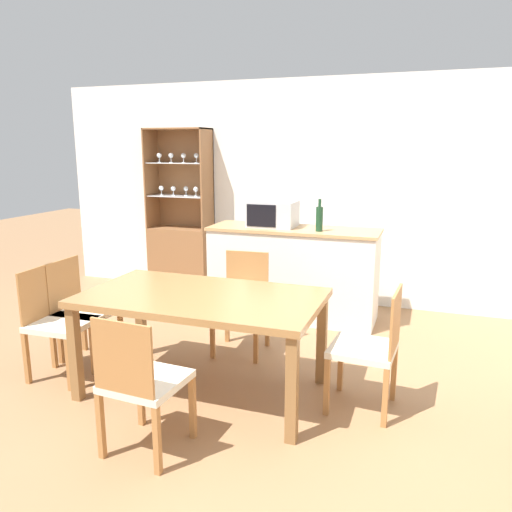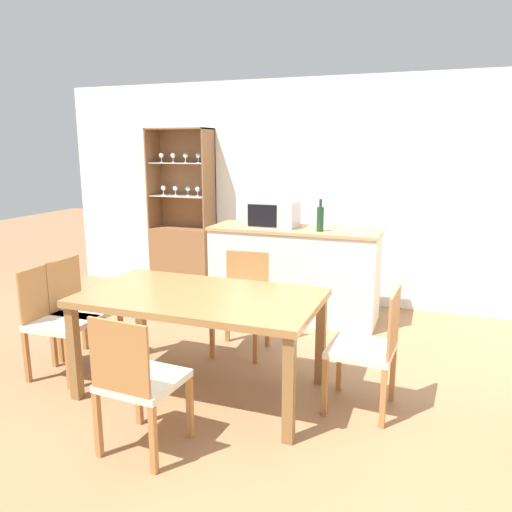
{
  "view_description": "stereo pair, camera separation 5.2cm",
  "coord_description": "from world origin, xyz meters",
  "px_view_note": "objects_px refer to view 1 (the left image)",
  "views": [
    {
      "loc": [
        1.17,
        -3.05,
        1.8
      ],
      "look_at": [
        -0.26,
        1.0,
        0.85
      ],
      "focal_mm": 35.0,
      "sensor_mm": 36.0,
      "label": 1
    },
    {
      "loc": [
        1.22,
        -3.03,
        1.8
      ],
      "look_at": [
        -0.26,
        1.0,
        0.85
      ],
      "focal_mm": 35.0,
      "sensor_mm": 36.0,
      "label": 2
    }
  ],
  "objects_px": {
    "display_cabinet": "(181,246)",
    "dining_chair_side_right_far": "(370,348)",
    "dining_chair_side_left_near": "(57,322)",
    "dining_chair_head_near": "(142,382)",
    "microwave": "(273,214)",
    "wine_bottle": "(319,218)",
    "dining_chair_head_far": "(242,302)",
    "dining_table": "(202,305)",
    "dining_chair_side_left_far": "(82,310)"
  },
  "relations": [
    {
      "from": "dining_table",
      "to": "dining_chair_head_far",
      "type": "relative_size",
      "value": 1.97
    },
    {
      "from": "dining_chair_side_left_far",
      "to": "dining_chair_head_near",
      "type": "distance_m",
      "value": 1.53
    },
    {
      "from": "dining_chair_side_left_near",
      "to": "wine_bottle",
      "type": "bearing_deg",
      "value": 136.13
    },
    {
      "from": "dining_chair_side_right_far",
      "to": "dining_chair_head_far",
      "type": "bearing_deg",
      "value": 64.22
    },
    {
      "from": "dining_chair_side_right_far",
      "to": "wine_bottle",
      "type": "height_order",
      "value": "wine_bottle"
    },
    {
      "from": "dining_chair_side_left_far",
      "to": "dining_chair_side_left_near",
      "type": "xyz_separation_m",
      "value": [
        0.0,
        -0.29,
        0.0
      ]
    },
    {
      "from": "display_cabinet",
      "to": "microwave",
      "type": "relative_size",
      "value": 4.11
    },
    {
      "from": "display_cabinet",
      "to": "dining_chair_head_far",
      "type": "distance_m",
      "value": 2.09
    },
    {
      "from": "dining_table",
      "to": "dining_chair_head_far",
      "type": "xyz_separation_m",
      "value": [
        -0.0,
        0.82,
        -0.22
      ]
    },
    {
      "from": "dining_chair_side_left_near",
      "to": "wine_bottle",
      "type": "height_order",
      "value": "wine_bottle"
    },
    {
      "from": "microwave",
      "to": "dining_chair_side_left_far",
      "type": "bearing_deg",
      "value": -123.41
    },
    {
      "from": "dining_chair_side_right_far",
      "to": "display_cabinet",
      "type": "bearing_deg",
      "value": 53.29
    },
    {
      "from": "display_cabinet",
      "to": "dining_chair_side_right_far",
      "type": "bearing_deg",
      "value": -40.38
    },
    {
      "from": "wine_bottle",
      "to": "dining_chair_head_near",
      "type": "bearing_deg",
      "value": -100.65
    },
    {
      "from": "dining_chair_side_left_near",
      "to": "wine_bottle",
      "type": "relative_size",
      "value": 2.7
    },
    {
      "from": "dining_table",
      "to": "microwave",
      "type": "distance_m",
      "value": 1.91
    },
    {
      "from": "wine_bottle",
      "to": "dining_chair_head_far",
      "type": "bearing_deg",
      "value": -117.76
    },
    {
      "from": "dining_chair_head_far",
      "to": "dining_chair_side_left_far",
      "type": "bearing_deg",
      "value": 25.66
    },
    {
      "from": "dining_chair_side_left_near",
      "to": "dining_table",
      "type": "bearing_deg",
      "value": 94.85
    },
    {
      "from": "display_cabinet",
      "to": "dining_chair_head_near",
      "type": "bearing_deg",
      "value": -66.04
    },
    {
      "from": "dining_chair_side_left_far",
      "to": "dining_table",
      "type": "bearing_deg",
      "value": 82.42
    },
    {
      "from": "dining_table",
      "to": "dining_chair_head_near",
      "type": "distance_m",
      "value": 0.85
    },
    {
      "from": "display_cabinet",
      "to": "dining_chair_side_left_near",
      "type": "relative_size",
      "value": 2.3
    },
    {
      "from": "dining_table",
      "to": "dining_chair_side_left_far",
      "type": "relative_size",
      "value": 1.97
    },
    {
      "from": "dining_chair_side_right_far",
      "to": "dining_chair_side_left_near",
      "type": "distance_m",
      "value": 2.4
    },
    {
      "from": "dining_chair_head_far",
      "to": "dining_chair_head_near",
      "type": "height_order",
      "value": "same"
    },
    {
      "from": "dining_chair_side_left_near",
      "to": "dining_chair_head_near",
      "type": "distance_m",
      "value": 1.36
    },
    {
      "from": "display_cabinet",
      "to": "microwave",
      "type": "height_order",
      "value": "display_cabinet"
    },
    {
      "from": "dining_chair_head_near",
      "to": "wine_bottle",
      "type": "relative_size",
      "value": 2.7
    },
    {
      "from": "dining_chair_side_left_near",
      "to": "microwave",
      "type": "bearing_deg",
      "value": 148.37
    },
    {
      "from": "dining_chair_head_far",
      "to": "wine_bottle",
      "type": "relative_size",
      "value": 2.7
    },
    {
      "from": "dining_table",
      "to": "dining_chair_head_far",
      "type": "height_order",
      "value": "dining_chair_head_far"
    },
    {
      "from": "dining_chair_side_left_near",
      "to": "dining_chair_head_far",
      "type": "bearing_deg",
      "value": 126.86
    },
    {
      "from": "display_cabinet",
      "to": "dining_table",
      "type": "height_order",
      "value": "display_cabinet"
    },
    {
      "from": "dining_chair_head_far",
      "to": "wine_bottle",
      "type": "xyz_separation_m",
      "value": [
        0.48,
        0.91,
        0.65
      ]
    },
    {
      "from": "microwave",
      "to": "display_cabinet",
      "type": "bearing_deg",
      "value": 160.1
    },
    {
      "from": "display_cabinet",
      "to": "dining_chair_side_right_far",
      "type": "xyz_separation_m",
      "value": [
        2.6,
        -2.21,
        -0.13
      ]
    },
    {
      "from": "dining_chair_head_near",
      "to": "dining_table",
      "type": "bearing_deg",
      "value": 93.32
    },
    {
      "from": "display_cabinet",
      "to": "wine_bottle",
      "type": "distance_m",
      "value": 2.06
    },
    {
      "from": "dining_chair_side_right_far",
      "to": "microwave",
      "type": "bearing_deg",
      "value": 39.54
    },
    {
      "from": "microwave",
      "to": "wine_bottle",
      "type": "relative_size",
      "value": 1.51
    },
    {
      "from": "dining_table",
      "to": "dining_chair_side_left_far",
      "type": "bearing_deg",
      "value": 173.03
    },
    {
      "from": "dining_chair_head_far",
      "to": "microwave",
      "type": "xyz_separation_m",
      "value": [
        -0.05,
        1.05,
        0.65
      ]
    },
    {
      "from": "dining_table",
      "to": "dining_chair_head_far",
      "type": "distance_m",
      "value": 0.85
    },
    {
      "from": "dining_chair_side_left_far",
      "to": "wine_bottle",
      "type": "bearing_deg",
      "value": 132.87
    },
    {
      "from": "dining_chair_side_right_far",
      "to": "dining_chair_head_far",
      "type": "height_order",
      "value": "same"
    },
    {
      "from": "dining_chair_side_right_far",
      "to": "microwave",
      "type": "relative_size",
      "value": 1.79
    },
    {
      "from": "dining_chair_side_right_far",
      "to": "dining_chair_head_far",
      "type": "xyz_separation_m",
      "value": [
        -1.19,
        0.67,
        0.0
      ]
    },
    {
      "from": "dining_table",
      "to": "display_cabinet",
      "type": "bearing_deg",
      "value": 120.95
    },
    {
      "from": "display_cabinet",
      "to": "dining_chair_head_far",
      "type": "bearing_deg",
      "value": -47.52
    }
  ]
}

